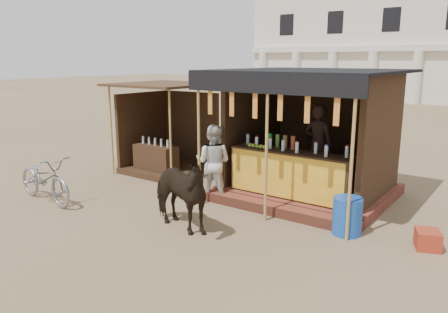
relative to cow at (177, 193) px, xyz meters
name	(u,v)px	position (x,y,z in m)	size (l,w,h in m)	color
ground	(170,234)	(0.03, -0.22, -0.69)	(120.00, 120.00, 0.00)	#846B4C
main_stall	(309,151)	(1.04, 3.14, 0.35)	(3.60, 3.61, 2.78)	brown
secondary_stall	(165,140)	(-3.14, 3.01, 0.17)	(2.40, 2.40, 2.38)	#3D2816
cow	(177,193)	(0.00, 0.00, 0.00)	(0.74, 1.62, 1.37)	black
motorbike	(45,179)	(-3.35, -0.48, -0.18)	(0.67, 1.93, 1.01)	gray
bystander	(213,162)	(-0.55, 1.78, 0.14)	(0.80, 0.62, 1.64)	silver
blue_barrel	(347,216)	(2.53, 1.59, -0.35)	(0.51, 0.51, 0.66)	#1648A7
red_crate	(428,239)	(3.81, 1.78, -0.53)	(0.37, 0.41, 0.30)	maroon
cooler	(347,206)	(2.23, 2.38, -0.45)	(0.65, 0.46, 0.46)	#166630
background_building	(431,45)	(-1.97, 29.72, 3.30)	(26.00, 7.45, 8.18)	silver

